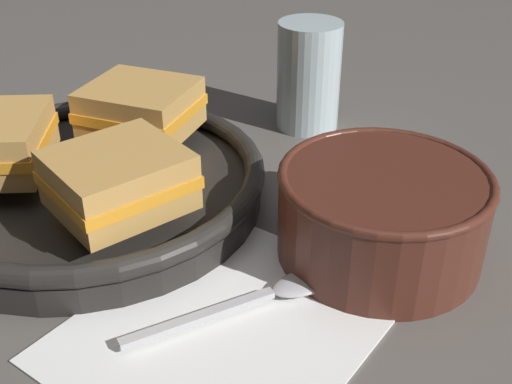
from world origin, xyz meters
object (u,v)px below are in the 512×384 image
(soup_bowl, at_px, (382,209))
(spoon, at_px, (278,291))
(skillet, at_px, (92,184))
(sandwich_far_left, at_px, (118,180))
(drinking_glass, at_px, (309,76))
(sandwich_near_left, at_px, (141,108))

(soup_bowl, distance_m, spoon, 0.11)
(soup_bowl, height_order, skillet, soup_bowl)
(soup_bowl, xyz_separation_m, sandwich_far_left, (-0.15, 0.14, 0.02))
(drinking_glass, bearing_deg, spoon, -140.42)
(sandwich_far_left, bearing_deg, spoon, -70.46)
(skillet, height_order, sandwich_far_left, sandwich_far_left)
(skillet, xyz_separation_m, drinking_glass, (0.27, -0.01, 0.04))
(spoon, bearing_deg, soup_bowl, 7.03)
(sandwich_far_left, bearing_deg, skillet, 78.97)
(skillet, height_order, drinking_glass, drinking_glass)
(skillet, relative_size, drinking_glass, 2.64)
(spoon, distance_m, drinking_glass, 0.31)
(spoon, xyz_separation_m, sandwich_far_left, (-0.05, 0.13, 0.06))
(drinking_glass, bearing_deg, soup_bowl, -123.11)
(spoon, xyz_separation_m, skillet, (-0.03, 0.21, 0.01))
(sandwich_far_left, bearing_deg, sandwich_near_left, 48.97)
(sandwich_near_left, relative_size, sandwich_far_left, 1.23)
(sandwich_near_left, distance_m, drinking_glass, 0.20)
(skillet, bearing_deg, sandwich_near_left, 18.97)
(sandwich_far_left, distance_m, drinking_glass, 0.29)
(drinking_glass, bearing_deg, skillet, 177.06)
(soup_bowl, distance_m, drinking_glass, 0.25)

